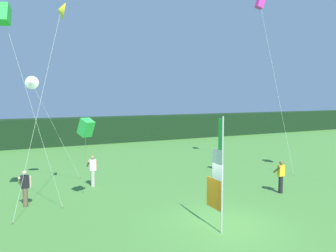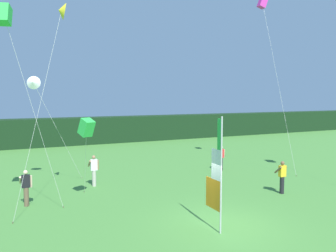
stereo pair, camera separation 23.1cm
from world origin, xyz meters
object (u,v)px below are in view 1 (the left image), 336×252
Objects in this scene: banner_flag at (218,176)px; kite_green_box_2 at (3,15)px; person_near_banner at (25,187)px; person_mid_field at (219,157)px; kite_white_delta_5 at (32,83)px; person_far_right at (281,176)px; kite_magenta_box_0 at (260,4)px; person_far_left at (93,170)px; kite_green_box_4 at (86,128)px; kite_yellow_delta_1 at (61,11)px.

kite_green_box_2 is at bearing 144.24° from banner_flag.
person_mid_field is at bearing 10.97° from person_near_banner.
kite_white_delta_5 is (0.68, 3.36, 4.81)m from person_near_banner.
kite_magenta_box_0 is at bearing 59.69° from person_far_right.
person_near_banner is 4.12m from person_far_left.
banner_flag is at bearing -54.51° from kite_green_box_4.
person_far_right is at bearing -33.41° from person_far_left.
kite_yellow_delta_1 is at bearing 166.48° from person_far_right.
person_mid_field is 0.19× the size of kite_yellow_delta_1.
kite_green_box_4 is (-9.35, 2.51, 2.67)m from person_far_right.
kite_magenta_box_0 is 16.46m from kite_green_box_2.
kite_magenta_box_0 is (3.30, 5.64, 10.29)m from person_far_right.
person_far_right is 0.42× the size of kite_green_box_4.
kite_magenta_box_0 is (11.67, 0.11, 10.27)m from person_far_left.
kite_white_delta_5 is (-5.54, 9.41, 3.65)m from banner_flag.
kite_magenta_box_0 reaches higher than kite_yellow_delta_1.
person_near_banner is 12.39m from person_mid_field.
person_near_banner is at bearing -171.85° from kite_magenta_box_0.
kite_yellow_delta_1 is (1.62, -0.98, 7.69)m from person_near_banner.
kite_white_delta_5 is (1.29, 4.49, -2.47)m from kite_green_box_2.
kite_yellow_delta_1 is (-10.55, -3.34, 7.67)m from person_mid_field.
kite_yellow_delta_1 is at bearing 132.20° from banner_flag.
kite_green_box_2 is (-4.17, -3.20, 7.24)m from person_far_left.
person_far_left is 0.19× the size of kite_yellow_delta_1.
person_near_banner is 7.91m from kite_yellow_delta_1.
kite_green_box_4 is (-9.58, -3.31, 2.67)m from person_mid_field.
kite_yellow_delta_1 reaches higher than banner_flag.
person_mid_field is 10.48m from kite_green_box_4.
banner_flag is 0.49× the size of kite_green_box_2.
person_far_left reaches higher than person_near_banner.
banner_flag is 10.36m from person_mid_field.
kite_green_box_2 reaches higher than kite_green_box_4.
kite_yellow_delta_1 is at bearing 4.10° from kite_green_box_2.
kite_magenta_box_0 reaches higher than kite_white_delta_5.
kite_green_box_4 reaches higher than person_far_left.
kite_magenta_box_0 is at bearing 8.15° from person_near_banner.
person_mid_field is at bearing 1.94° from person_far_left.
person_near_banner is 5.90m from kite_white_delta_5.
kite_green_box_4 is at bearing -107.95° from person_far_left.
kite_white_delta_5 reaches higher than person_mid_field.
person_far_left is at bearing -178.06° from person_mid_field.
person_far_left is 10.03m from person_far_right.
banner_flag is 6.38m from person_far_right.
kite_green_box_4 is at bearing -66.21° from kite_white_delta_5.
person_far_left is at bearing 30.14° from person_near_banner.
banner_flag is 8.62m from person_far_left.
banner_flag reaches higher than person_near_banner.
person_far_left is (3.56, 2.07, 0.04)m from person_near_banner.
kite_white_delta_5 is at bearing 113.79° from kite_green_box_4.
banner_flag is 9.46m from kite_yellow_delta_1.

